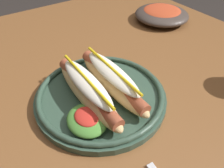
# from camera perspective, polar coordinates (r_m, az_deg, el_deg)

# --- Properties ---
(dining_table) EXTENTS (1.22, 0.84, 0.74)m
(dining_table) POSITION_cam_1_polar(r_m,az_deg,el_deg) (0.62, 11.19, -6.68)
(dining_table) COLOR brown
(dining_table) RESTS_ON ground_plane
(hot_dog_plate) EXTENTS (0.28, 0.28, 0.08)m
(hot_dog_plate) POSITION_cam_1_polar(r_m,az_deg,el_deg) (0.46, -3.17, -2.08)
(hot_dog_plate) COLOR #334C3D
(hot_dog_plate) RESTS_ON dining_table
(side_bowl) EXTENTS (0.19, 0.19, 0.05)m
(side_bowl) POSITION_cam_1_polar(r_m,az_deg,el_deg) (0.83, 12.86, 17.44)
(side_bowl) COLOR #423833
(side_bowl) RESTS_ON dining_table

